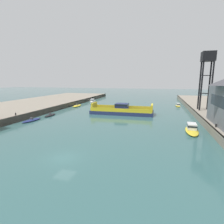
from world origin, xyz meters
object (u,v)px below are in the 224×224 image
object	(u,v)px
moored_boat_far_right	(178,105)
moored_boat_upstream_a	(32,120)
crane_tower	(208,64)
moored_boat_near_left	(50,115)
moored_boat_near_right	(77,106)
chain_ferry	(122,111)
moored_boat_mid_left	(192,129)
moored_boat_far_left	(93,101)

from	to	relation	value
moored_boat_far_right	moored_boat_upstream_a	world-z (taller)	moored_boat_far_right
moored_boat_far_right	crane_tower	world-z (taller)	crane_tower
moored_boat_near_left	moored_boat_near_right	size ratio (longest dim) A/B	0.78
chain_ferry	moored_boat_near_right	world-z (taller)	chain_ferry
chain_ferry	moored_boat_mid_left	size ratio (longest dim) A/B	2.45
moored_boat_upstream_a	crane_tower	bearing A→B (deg)	24.25
moored_boat_near_left	moored_boat_far_right	size ratio (longest dim) A/B	0.96
moored_boat_mid_left	moored_boat_near_right	bearing A→B (deg)	146.51
moored_boat_near_left	moored_boat_near_right	world-z (taller)	moored_boat_near_right
chain_ferry	moored_boat_mid_left	distance (m)	23.43
moored_boat_mid_left	moored_boat_far_left	xyz separation A→B (m)	(-38.15, 40.91, -0.05)
crane_tower	moored_boat_far_left	bearing A→B (deg)	153.96
chain_ferry	moored_boat_far_right	size ratio (longest dim) A/B	3.54
moored_boat_near_right	crane_tower	xyz separation A→B (m)	(44.95, -6.42, 14.69)
moored_boat_far_right	moored_boat_mid_left	bearing A→B (deg)	-90.86
moored_boat_mid_left	moored_boat_far_right	world-z (taller)	moored_boat_mid_left
chain_ferry	moored_boat_near_left	size ratio (longest dim) A/B	3.69
moored_boat_mid_left	crane_tower	size ratio (longest dim) A/B	0.47
moored_boat_near_left	moored_boat_far_right	bearing A→B (deg)	37.99
crane_tower	moored_boat_far_right	bearing A→B (deg)	108.02
moored_boat_near_left	moored_boat_upstream_a	world-z (taller)	moored_boat_upstream_a
moored_boat_far_left	crane_tower	xyz separation A→B (m)	(44.26, -21.62, 14.39)
moored_boat_mid_left	moored_boat_far_left	distance (m)	55.94
chain_ferry	crane_tower	bearing A→B (deg)	10.13
moored_boat_near_left	crane_tower	size ratio (longest dim) A/B	0.31
moored_boat_far_left	moored_boat_far_right	world-z (taller)	moored_boat_far_left
chain_ferry	moored_boat_far_left	size ratio (longest dim) A/B	2.65
moored_boat_far_left	crane_tower	distance (m)	51.32
moored_boat_mid_left	moored_boat_far_right	bearing A→B (deg)	89.14
moored_boat_far_left	moored_boat_near_right	bearing A→B (deg)	-92.59
chain_ferry	moored_boat_near_right	xyz separation A→B (m)	(-20.83, 10.73, -0.77)
chain_ferry	moored_boat_near_left	distance (m)	21.81
moored_boat_mid_left	moored_boat_upstream_a	size ratio (longest dim) A/B	1.29
moored_boat_near_left	crane_tower	xyz separation A→B (m)	(44.11, 12.99, 14.74)
chain_ferry	moored_boat_far_left	distance (m)	32.84
moored_boat_near_left	crane_tower	world-z (taller)	crane_tower
chain_ferry	moored_boat_mid_left	world-z (taller)	chain_ferry
chain_ferry	moored_boat_upstream_a	distance (m)	25.96
chain_ferry	moored_boat_far_right	xyz separation A→B (m)	(18.55, 21.42, -0.53)
moored_boat_near_right	moored_boat_far_right	size ratio (longest dim) A/B	1.23
moored_boat_far_right	moored_boat_near_left	bearing A→B (deg)	-142.01
chain_ferry	crane_tower	world-z (taller)	crane_tower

